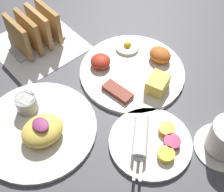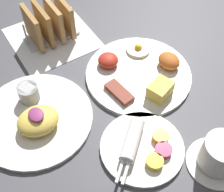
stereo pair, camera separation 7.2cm
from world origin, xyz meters
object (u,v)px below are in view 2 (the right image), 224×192
object	(u,v)px
plate_condiments	(142,146)
coffee_cup	(219,155)
toast_rack	(49,23)
plate_foreground	(36,117)
plate_breakfast	(140,73)

from	to	relation	value
plate_condiments	coffee_cup	xyz separation A→B (m)	(0.11, 0.11, 0.03)
plate_condiments	toast_rack	xyz separation A→B (m)	(-0.42, -0.01, 0.04)
plate_condiments	toast_rack	world-z (taller)	toast_rack
plate_foreground	toast_rack	xyz separation A→B (m)	(-0.24, 0.15, 0.04)
plate_breakfast	plate_condiments	size ratio (longest dim) A/B	1.44
plate_foreground	coffee_cup	xyz separation A→B (m)	(0.30, 0.27, 0.02)
plate_breakfast	plate_foreground	bearing A→B (deg)	-92.84
plate_breakfast	plate_condiments	world-z (taller)	plate_breakfast
plate_breakfast	coffee_cup	size ratio (longest dim) A/B	2.23
plate_breakfast	toast_rack	world-z (taller)	toast_rack
plate_breakfast	plate_condiments	distance (m)	0.21
plate_condiments	toast_rack	distance (m)	0.43
plate_breakfast	coffee_cup	distance (m)	0.28
plate_breakfast	coffee_cup	xyz separation A→B (m)	(0.28, -0.01, 0.02)
plate_foreground	coffee_cup	world-z (taller)	coffee_cup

